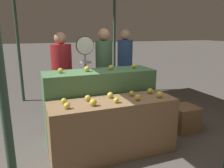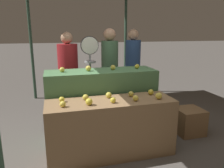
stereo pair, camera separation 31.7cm
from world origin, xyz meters
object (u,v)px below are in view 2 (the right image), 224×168
(person_customer_right, at_px, (133,63))
(wooden_crate_side, at_px, (189,121))
(person_vendor_at_scale, at_px, (110,67))
(person_customer_left, at_px, (68,70))
(produce_scale, at_px, (90,60))

(person_customer_right, xyz_separation_m, wooden_crate_side, (0.47, -1.48, -0.79))
(person_vendor_at_scale, xyz_separation_m, person_customer_right, (0.63, 0.43, -0.01))
(person_customer_left, relative_size, wooden_crate_side, 3.91)
(produce_scale, bearing_deg, person_vendor_at_scale, 26.16)
(person_customer_left, xyz_separation_m, person_customer_right, (1.40, 0.25, 0.05))
(produce_scale, distance_m, wooden_crate_side, 1.98)
(person_vendor_at_scale, bearing_deg, person_customer_left, -18.73)
(produce_scale, distance_m, person_customer_right, 1.23)
(person_customer_left, height_order, wooden_crate_side, person_customer_left)
(person_customer_left, height_order, person_customer_right, person_customer_right)
(produce_scale, xyz_separation_m, person_vendor_at_scale, (0.41, 0.20, -0.16))
(produce_scale, height_order, person_customer_right, person_customer_right)
(produce_scale, xyz_separation_m, person_customer_right, (1.04, 0.63, -0.17))
(produce_scale, relative_size, person_customer_left, 0.96)
(wooden_crate_side, bearing_deg, produce_scale, 150.65)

